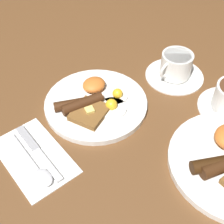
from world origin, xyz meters
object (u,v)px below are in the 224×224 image
(knife, at_px, (36,149))
(breakfast_plate_near, at_px, (95,103))
(teacup_near, at_px, (176,68))
(spoon, at_px, (39,172))

(knife, bearing_deg, breakfast_plate_near, 99.83)
(teacup_near, distance_m, knife, 0.43)
(teacup_near, distance_m, spoon, 0.46)
(teacup_near, relative_size, spoon, 0.92)
(spoon, bearing_deg, teacup_near, 96.25)
(knife, distance_m, spoon, 0.06)
(breakfast_plate_near, bearing_deg, spoon, 16.76)
(spoon, bearing_deg, breakfast_plate_near, 113.31)
(teacup_near, height_order, knife, teacup_near)
(breakfast_plate_near, xyz_separation_m, spoon, (0.22, 0.07, -0.00))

